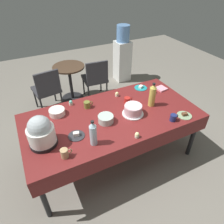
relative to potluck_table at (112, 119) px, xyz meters
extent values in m
plane|color=slate|center=(0.00, 0.00, -0.69)|extent=(9.00, 9.00, 0.00)
cube|color=maroon|center=(0.00, 0.00, 0.04)|extent=(2.20, 1.10, 0.04)
cylinder|color=black|center=(-1.02, -0.47, -0.33)|extent=(0.06, 0.06, 0.71)
cylinder|color=black|center=(1.02, -0.47, -0.33)|extent=(0.06, 0.06, 0.71)
cylinder|color=black|center=(-1.02, 0.47, -0.33)|extent=(0.06, 0.06, 0.71)
cylinder|color=black|center=(1.02, 0.47, -0.33)|extent=(0.06, 0.06, 0.71)
cube|color=maroon|center=(0.00, -0.55, -0.07)|extent=(2.20, 0.01, 0.18)
cube|color=maroon|center=(0.00, 0.55, -0.07)|extent=(2.20, 0.01, 0.18)
cylinder|color=silver|center=(0.25, -0.09, 0.07)|extent=(0.27, 0.27, 0.01)
cylinder|color=beige|center=(0.25, -0.09, 0.13)|extent=(0.22, 0.22, 0.11)
cylinder|color=silver|center=(0.25, -0.09, 0.19)|extent=(0.22, 0.22, 0.01)
cylinder|color=black|center=(-0.86, -0.12, 0.08)|extent=(0.29, 0.29, 0.04)
cylinder|color=white|center=(-0.86, -0.12, 0.19)|extent=(0.28, 0.28, 0.18)
sphere|color=#B2BCC1|center=(-0.86, -0.12, 0.30)|extent=(0.24, 0.24, 0.24)
cylinder|color=#B2C6BC|center=(-0.12, -0.08, 0.11)|extent=(0.19, 0.19, 0.09)
cylinder|color=silver|center=(-0.61, 0.32, 0.10)|extent=(0.20, 0.20, 0.07)
cylinder|color=#2D2D33|center=(-0.52, -0.16, 0.07)|extent=(0.18, 0.18, 0.01)
cube|color=white|center=(-0.52, -0.16, 0.09)|extent=(0.07, 0.06, 0.04)
cylinder|color=teal|center=(0.69, 0.41, 0.07)|extent=(0.19, 0.19, 0.01)
cube|color=white|center=(0.69, 0.41, 0.09)|extent=(0.08, 0.07, 0.03)
cylinder|color=#8CA87F|center=(0.81, -0.41, 0.07)|extent=(0.18, 0.18, 0.01)
cube|color=brown|center=(0.81, -0.41, 0.09)|extent=(0.07, 0.06, 0.03)
cylinder|color=beige|center=(0.26, 0.37, 0.08)|extent=(0.05, 0.05, 0.03)
sphere|color=beige|center=(0.26, 0.37, 0.11)|extent=(0.05, 0.05, 0.05)
cylinder|color=beige|center=(-0.39, 0.45, 0.08)|extent=(0.05, 0.05, 0.03)
sphere|color=#6BC6B2|center=(-0.39, 0.45, 0.11)|extent=(0.05, 0.05, 0.05)
cylinder|color=beige|center=(0.78, 0.20, 0.08)|extent=(0.05, 0.05, 0.03)
sphere|color=pink|center=(0.78, 0.20, 0.11)|extent=(0.05, 0.05, 0.05)
cylinder|color=beige|center=(0.07, -0.47, 0.08)|extent=(0.05, 0.05, 0.03)
sphere|color=beige|center=(0.07, -0.47, 0.11)|extent=(0.05, 0.05, 0.05)
cylinder|color=gold|center=(0.57, -0.04, 0.19)|extent=(0.09, 0.09, 0.26)
cone|color=gold|center=(0.57, -0.04, 0.35)|extent=(0.08, 0.08, 0.05)
cylinder|color=black|center=(0.57, -0.04, 0.38)|extent=(0.04, 0.04, 0.02)
cylinder|color=silver|center=(-0.39, -0.35, 0.18)|extent=(0.08, 0.08, 0.24)
cone|color=silver|center=(-0.39, -0.35, 0.33)|extent=(0.07, 0.07, 0.05)
cylinder|color=black|center=(-0.39, -0.35, 0.36)|extent=(0.03, 0.03, 0.02)
cylinder|color=navy|center=(0.61, -0.42, 0.10)|extent=(0.08, 0.08, 0.09)
torus|color=navy|center=(0.66, -0.42, 0.11)|extent=(0.05, 0.01, 0.05)
cylinder|color=#B2231E|center=(0.31, 0.15, 0.10)|extent=(0.08, 0.08, 0.08)
torus|color=#B2231E|center=(0.36, 0.15, 0.11)|extent=(0.05, 0.01, 0.05)
cylinder|color=olive|center=(-0.22, 0.29, 0.11)|extent=(0.08, 0.08, 0.09)
torus|color=olive|center=(-0.17, 0.29, 0.11)|extent=(0.06, 0.01, 0.06)
cylinder|color=tan|center=(-0.71, -0.39, 0.11)|extent=(0.08, 0.08, 0.10)
torus|color=tan|center=(-0.66, -0.39, 0.12)|extent=(0.06, 0.01, 0.06)
cube|color=pink|center=(0.95, 0.24, 0.07)|extent=(0.16, 0.16, 0.02)
cube|color=#333338|center=(-0.55, 1.59, -0.26)|extent=(0.50, 0.50, 0.05)
cube|color=#333338|center=(-0.52, 1.39, -0.04)|extent=(0.42, 0.10, 0.40)
cylinder|color=black|center=(-0.39, 1.80, -0.49)|extent=(0.03, 0.03, 0.40)
cylinder|color=black|center=(-0.76, 1.75, -0.49)|extent=(0.03, 0.03, 0.40)
cylinder|color=black|center=(-0.34, 1.43, -0.49)|extent=(0.03, 0.03, 0.40)
cylinder|color=black|center=(-0.71, 1.37, -0.49)|extent=(0.03, 0.03, 0.40)
cube|color=#333338|center=(0.40, 1.59, -0.26)|extent=(0.47, 0.47, 0.05)
cube|color=#333338|center=(0.38, 1.39, -0.04)|extent=(0.42, 0.07, 0.40)
cylinder|color=black|center=(0.60, 1.76, -0.49)|extent=(0.03, 0.03, 0.40)
cylinder|color=black|center=(0.23, 1.79, -0.49)|extent=(0.03, 0.03, 0.40)
cylinder|color=black|center=(0.57, 1.38, -0.49)|extent=(0.03, 0.03, 0.40)
cylinder|color=black|center=(0.20, 1.42, -0.49)|extent=(0.03, 0.03, 0.40)
cylinder|color=#473323|center=(-0.05, 1.74, 0.02)|extent=(0.60, 0.60, 0.03)
cylinder|color=black|center=(-0.05, 1.74, -0.33)|extent=(0.06, 0.06, 0.67)
cylinder|color=black|center=(-0.05, 1.74, -0.68)|extent=(0.44, 0.44, 0.02)
cube|color=silver|center=(1.28, 2.05, -0.24)|extent=(0.32, 0.32, 0.90)
cylinder|color=#6699D8|center=(1.28, 2.05, 0.38)|extent=(0.28, 0.28, 0.34)
camera|label=1|loc=(-0.88, -1.78, 1.62)|focal=32.23mm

